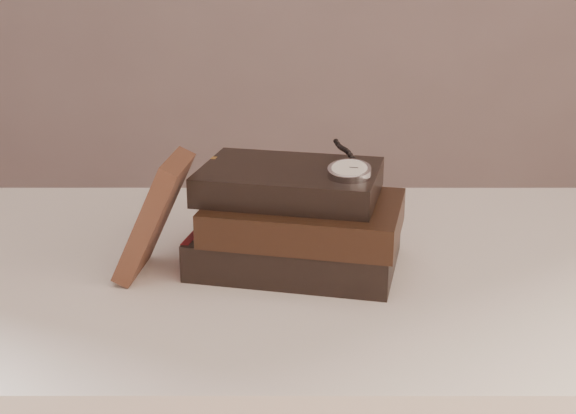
{
  "coord_description": "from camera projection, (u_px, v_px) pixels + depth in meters",
  "views": [
    {
      "loc": [
        0.03,
        -0.55,
        1.14
      ],
      "look_at": [
        0.03,
        0.34,
        0.82
      ],
      "focal_mm": 49.04,
      "sensor_mm": 36.0,
      "label": 1
    }
  ],
  "objects": [
    {
      "name": "table",
      "position": [
        261.0,
        328.0,
        1.01
      ],
      "size": [
        1.0,
        0.6,
        0.75
      ],
      "color": "white",
      "rests_on": "ground"
    },
    {
      "name": "book_stack",
      "position": [
        297.0,
        221.0,
        0.95
      ],
      "size": [
        0.27,
        0.22,
        0.12
      ],
      "color": "black",
      "rests_on": "table"
    },
    {
      "name": "journal",
      "position": [
        154.0,
        216.0,
        0.92
      ],
      "size": [
        0.09,
        0.1,
        0.15
      ],
      "primitive_type": "cube",
      "rotation": [
        0.0,
        0.44,
        -0.11
      ],
      "color": "#3B2016",
      "rests_on": "table"
    },
    {
      "name": "pocket_watch",
      "position": [
        349.0,
        169.0,
        0.91
      ],
      "size": [
        0.06,
        0.16,
        0.02
      ],
      "color": "silver",
      "rests_on": "book_stack"
    },
    {
      "name": "eyeglasses",
      "position": [
        246.0,
        187.0,
        1.04
      ],
      "size": [
        0.12,
        0.14,
        0.05
      ],
      "color": "silver",
      "rests_on": "book_stack"
    }
  ]
}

